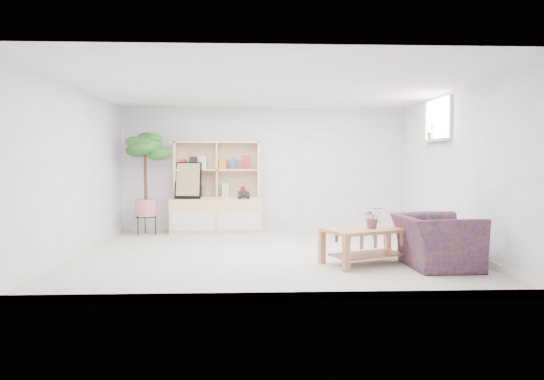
{
  "coord_description": "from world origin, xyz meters",
  "views": [
    {
      "loc": [
        -0.23,
        -6.99,
        1.3
      ],
      "look_at": [
        0.08,
        0.45,
        0.91
      ],
      "focal_mm": 32.0,
      "sensor_mm": 36.0,
      "label": 1
    }
  ],
  "objects_px": {
    "coffee_table": "(368,246)",
    "armchair": "(436,238)",
    "storage_unit": "(217,187)",
    "floor_tree": "(146,183)"
  },
  "relations": [
    {
      "from": "coffee_table",
      "to": "floor_tree",
      "type": "height_order",
      "value": "floor_tree"
    },
    {
      "from": "storage_unit",
      "to": "floor_tree",
      "type": "xyz_separation_m",
      "value": [
        -1.3,
        -0.21,
        0.08
      ]
    },
    {
      "from": "coffee_table",
      "to": "armchair",
      "type": "height_order",
      "value": "armchair"
    },
    {
      "from": "storage_unit",
      "to": "floor_tree",
      "type": "height_order",
      "value": "floor_tree"
    },
    {
      "from": "storage_unit",
      "to": "coffee_table",
      "type": "xyz_separation_m",
      "value": [
        2.18,
        -3.01,
        -0.64
      ]
    },
    {
      "from": "floor_tree",
      "to": "storage_unit",
      "type": "bearing_deg",
      "value": 9.4
    },
    {
      "from": "armchair",
      "to": "coffee_table",
      "type": "bearing_deg",
      "value": 70.6
    },
    {
      "from": "coffee_table",
      "to": "floor_tree",
      "type": "distance_m",
      "value": 4.52
    },
    {
      "from": "storage_unit",
      "to": "armchair",
      "type": "height_order",
      "value": "storage_unit"
    },
    {
      "from": "armchair",
      "to": "floor_tree",
      "type": "bearing_deg",
      "value": 52.75
    }
  ]
}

